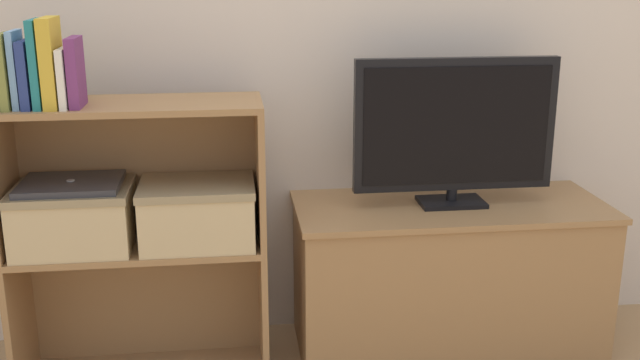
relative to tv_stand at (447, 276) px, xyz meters
The scene contains 15 objects.
wall_back 1.07m from the tv_stand, 151.15° to the left, with size 10.00×0.05×2.40m.
tv_stand is the anchor object (origin of this frame).
tv 0.53m from the tv_stand, 90.00° to the right, with size 0.68×0.14×0.50m.
bookshelf_lower_tier 1.04m from the tv_stand, behind, with size 0.80×0.31×0.47m.
bookshelf_upper_tier 1.15m from the tv_stand, behind, with size 0.80×0.31×0.45m.
book_olive 1.57m from the tv_stand, behind, with size 0.02×0.14×0.22m.
book_skyblue 1.55m from the tv_stand, behind, with size 0.02×0.12×0.22m.
book_navy 1.52m from the tv_stand, behind, with size 0.03×0.14×0.19m.
book_teal 1.50m from the tv_stand, behind, with size 0.02×0.14×0.25m.
book_mustard 1.47m from the tv_stand, behind, with size 0.04×0.15×0.26m.
book_ivory 1.42m from the tv_stand, behind, with size 0.02×0.16×0.17m.
book_plum 1.40m from the tv_stand, behind, with size 0.03×0.14×0.20m.
storage_basket_left 1.27m from the tv_stand, behind, with size 0.36×0.28×0.20m.
storage_basket_right 0.91m from the tv_stand, behind, with size 0.36×0.28×0.20m.
laptop 1.30m from the tv_stand, behind, with size 0.30×0.24×0.02m.
Camera 1 is at (-0.28, -2.14, 1.32)m, focal length 42.00 mm.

